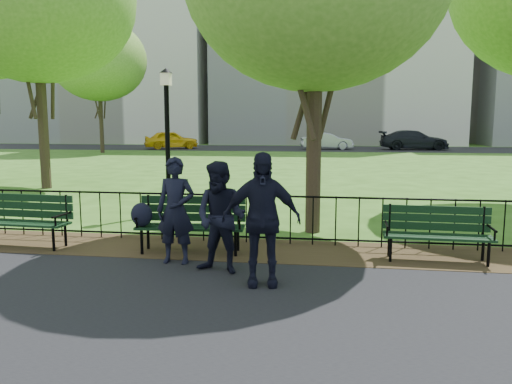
# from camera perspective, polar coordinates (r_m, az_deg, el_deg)

# --- Properties ---
(ground) EXTENTS (120.00, 120.00, 0.00)m
(ground) POSITION_cam_1_polar(r_m,az_deg,el_deg) (7.28, -5.33, -9.53)
(ground) COLOR #305A17
(dirt_strip) EXTENTS (60.00, 1.60, 0.01)m
(dirt_strip) POSITION_cam_1_polar(r_m,az_deg,el_deg) (8.69, -2.97, -6.51)
(dirt_strip) COLOR #352915
(dirt_strip) RESTS_ON ground
(far_street) EXTENTS (70.00, 9.00, 0.01)m
(far_street) POSITION_cam_1_polar(r_m,az_deg,el_deg) (41.83, 6.17, 4.96)
(far_street) COLOR black
(far_street) RESTS_ON ground
(iron_fence) EXTENTS (24.06, 0.06, 1.00)m
(iron_fence) POSITION_cam_1_polar(r_m,az_deg,el_deg) (9.06, -2.37, -2.76)
(iron_fence) COLOR black
(iron_fence) RESTS_ON ground
(apartment_west) EXTENTS (22.00, 15.00, 26.00)m
(apartment_west) POSITION_cam_1_polar(r_m,az_deg,el_deg) (60.61, -15.47, 18.00)
(apartment_west) COLOR silver
(apartment_west) RESTS_ON ground
(park_bench_main) EXTENTS (1.89, 0.68, 1.02)m
(park_bench_main) POSITION_cam_1_polar(r_m,az_deg,el_deg) (8.47, -9.31, -2.83)
(park_bench_main) COLOR black
(park_bench_main) RESTS_ON ground
(park_bench_left_a) EXTENTS (1.78, 0.65, 0.99)m
(park_bench_left_a) POSITION_cam_1_polar(r_m,az_deg,el_deg) (9.73, -25.02, -2.35)
(park_bench_left_a) COLOR black
(park_bench_left_a) RESTS_ON ground
(park_bench_right_a) EXTENTS (1.67, 0.58, 0.94)m
(park_bench_right_a) POSITION_cam_1_polar(r_m,az_deg,el_deg) (8.39, 19.97, -3.85)
(park_bench_right_a) COLOR black
(park_bench_right_a) RESTS_ON ground
(lamppost) EXTENTS (0.31, 0.31, 3.43)m
(lamppost) POSITION_cam_1_polar(r_m,az_deg,el_deg) (12.01, -10.09, 6.35)
(lamppost) COLOR black
(lamppost) RESTS_ON ground
(tree_far_w) EXTENTS (6.69, 6.69, 9.32)m
(tree_far_w) POSITION_cam_1_polar(r_m,az_deg,el_deg) (37.77, -17.54, 14.15)
(tree_far_w) COLOR #2D2116
(tree_far_w) RESTS_ON ground
(person_left) EXTENTS (0.61, 0.40, 1.65)m
(person_left) POSITION_cam_1_polar(r_m,az_deg,el_deg) (7.79, -9.15, -2.10)
(person_left) COLOR black
(person_left) RESTS_ON asphalt_path
(person_mid) EXTENTS (0.87, 0.59, 1.63)m
(person_mid) POSITION_cam_1_polar(r_m,az_deg,el_deg) (7.21, -4.04, -2.94)
(person_mid) COLOR black
(person_mid) RESTS_ON asphalt_path
(person_right) EXTENTS (1.10, 0.58, 1.79)m
(person_right) POSITION_cam_1_polar(r_m,az_deg,el_deg) (6.64, 0.60, -3.13)
(person_right) COLOR black
(person_right) RESTS_ON asphalt_path
(taxi) EXTENTS (4.66, 3.40, 1.47)m
(taxi) POSITION_cam_1_polar(r_m,az_deg,el_deg) (41.56, -9.66, 5.90)
(taxi) COLOR yellow
(taxi) RESTS_ON far_street
(sedan_silver) EXTENTS (4.28, 2.15, 1.35)m
(sedan_silver) POSITION_cam_1_polar(r_m,az_deg,el_deg) (40.32, 8.06, 5.79)
(sedan_silver) COLOR #95979C
(sedan_silver) RESTS_ON far_street
(sedan_dark) EXTENTS (5.41, 2.48, 1.53)m
(sedan_dark) POSITION_cam_1_polar(r_m,az_deg,el_deg) (41.45, 17.61, 5.68)
(sedan_dark) COLOR black
(sedan_dark) RESTS_ON far_street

